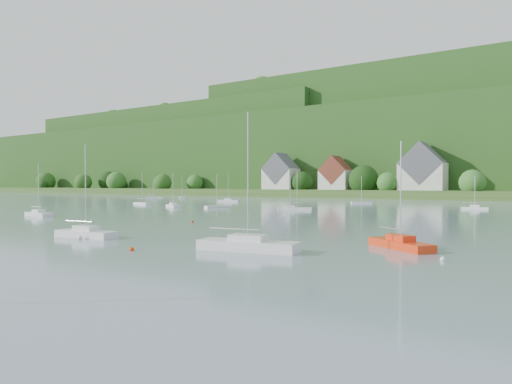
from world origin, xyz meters
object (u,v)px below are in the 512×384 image
near_sailboat_4 (248,244)px  near_sailboat_6 (39,213)px  near_sailboat_3 (86,233)px  near_sailboat_5 (400,243)px

near_sailboat_4 → near_sailboat_6: bearing=154.9°
near_sailboat_3 → near_sailboat_6: size_ratio=1.06×
near_sailboat_3 → near_sailboat_4: near_sailboat_4 is taller
near_sailboat_3 → near_sailboat_4: (18.86, 1.02, 0.06)m
near_sailboat_5 → near_sailboat_6: bearing=-148.1°
near_sailboat_4 → near_sailboat_6: near_sailboat_4 is taller
near_sailboat_3 → near_sailboat_5: bearing=12.1°
near_sailboat_3 → near_sailboat_6: 35.58m
near_sailboat_3 → near_sailboat_6: (-32.25, 15.03, -0.01)m
near_sailboat_4 → near_sailboat_6: (-51.11, 14.01, -0.07)m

